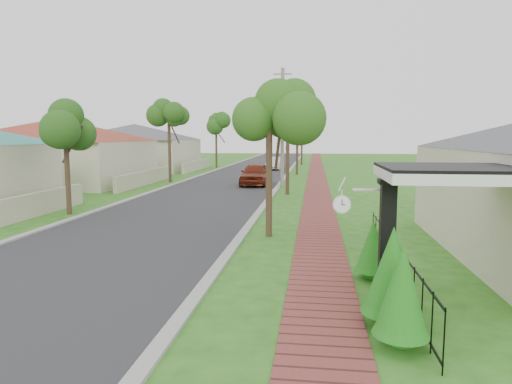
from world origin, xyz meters
The scene contains 16 objects.
ground centered at (0.00, 0.00, 0.00)m, with size 160.00×160.00×0.00m, color #286217.
road centered at (-3.00, 20.00, 0.00)m, with size 7.00×120.00×0.02m, color #28282B.
kerb_right centered at (0.65, 20.00, 0.00)m, with size 0.30×120.00×0.10m, color #9E9E99.
kerb_left centered at (-6.65, 20.00, 0.00)m, with size 0.30×120.00×0.10m, color #9E9E99.
sidewalk centered at (3.25, 20.00, 0.00)m, with size 1.50×120.00×0.03m, color brown.
porch_post centered at (4.55, -1.00, 1.12)m, with size 0.48×0.48×2.52m.
picket_fence centered at (4.90, 0.00, 0.53)m, with size 0.03×8.02×1.00m.
street_trees centered at (-2.87, 26.84, 4.54)m, with size 10.70×37.65×5.89m.
hedge_row centered at (4.45, -1.97, 0.83)m, with size 0.93×4.37×1.84m.
far_house_red centered at (-14.97, 20.00, 2.34)m, with size 15.56×15.56×4.60m.
far_house_grey centered at (-14.97, 34.00, 2.34)m, with size 15.56×15.56×4.60m.
parked_car_red centered at (-1.00, 20.70, 0.76)m, with size 1.80×4.47×1.52m, color maroon.
parked_car_white centered at (-0.94, 35.49, 0.63)m, with size 1.34×3.83×1.26m, color silver.
near_tree centered at (1.56, 4.69, 3.91)m, with size 1.92×1.92×4.92m.
utility_pole centered at (0.90, 20.00, 3.95)m, with size 1.20×0.24×7.79m.
station_clock centered at (3.70, -0.60, 1.95)m, with size 1.05×0.13×0.54m.
Camera 1 is at (3.07, -10.36, 3.36)m, focal length 32.00 mm.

